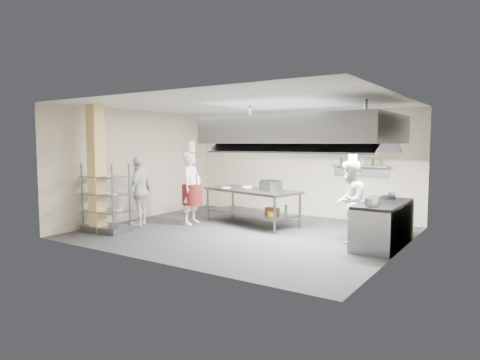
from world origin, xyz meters
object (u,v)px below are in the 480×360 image
Objects in this scene: chef_line at (350,201)px; griddle at (271,186)px; cooking_range at (383,225)px; chef_head at (192,188)px; pass_rack at (106,198)px; island at (251,207)px; stockpot at (373,200)px; chef_plating at (140,191)px.

chef_line reaches higher than griddle.
griddle is (-2.97, 0.56, 0.61)m from cooking_range.
pass_rack is at bearing 140.81° from chef_head.
stockpot reaches higher than island.
chef_head is 4.72m from stockpot.
pass_rack is at bearing -74.43° from chef_line.
chef_line is (-0.68, -0.08, 0.46)m from cooking_range.
chef_line is (4.13, 0.28, -0.07)m from chef_head.
griddle is 3.05m from stockpot.
chef_plating reaches higher than griddle.
chef_line is at bearing 80.01° from chef_plating.
cooking_range is 8.51× the size of stockpot.
island is 1.49× the size of chef_line.
stockpot is at bearing 52.50° from chef_line.
stockpot is at bearing -100.39° from chef_head.
stockpot is at bearing 5.91° from griddle.
chef_head is at bearing -128.68° from griddle.
stockpot is (0.59, -0.35, 0.10)m from chef_line.
griddle is 2.08× the size of stockpot.
chef_head reaches higher than pass_rack.
cooking_range is at bearing 89.40° from chef_line.
stockpot is at bearing -102.15° from cooking_range.
chef_head is (1.07, 1.88, 0.13)m from pass_rack.
cooking_range is at bearing 14.08° from griddle.
griddle is at bearing -73.05° from chef_head.
cooking_range is (3.51, -0.50, -0.04)m from island.
stockpot is at bearing 12.54° from pass_rack.
griddle is at bearing 19.86° from island.
chef_head is 3.87× the size of griddle.
chef_line is at bearing -95.70° from chef_head.
island is 3.64m from pass_rack.
pass_rack reaches higher than cooking_range.
island is 0.79m from griddle.
island is at bearing -108.48° from chef_line.
chef_plating is (-2.30, -1.72, 0.44)m from island.
cooking_range is 0.82m from chef_line.
chef_plating is (-5.12, -1.15, 0.01)m from chef_line.
pass_rack is (-2.37, -2.73, 0.36)m from island.
griddle is at bearing 161.11° from stockpot.
chef_line is 5.25m from chef_plating.
griddle is at bearing -112.53° from chef_line.
chef_line is (2.83, -0.58, 0.42)m from island.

